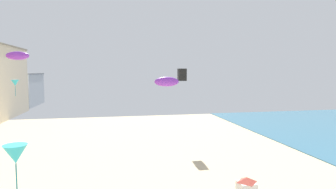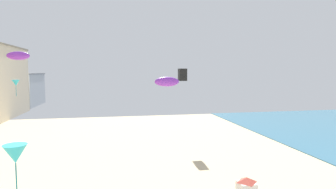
% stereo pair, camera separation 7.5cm
% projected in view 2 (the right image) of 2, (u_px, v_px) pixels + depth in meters
% --- Properties ---
extents(boardwalk_hotel_distant, '(15.75, 16.90, 9.40)m').
position_uv_depth(boardwalk_hotel_distant, '(9.00, 90.00, 79.69)').
color(boardwalk_hotel_distant, '#ADB7C1').
rests_on(boardwalk_hotel_distant, ground).
extents(lifeguard_stand, '(1.10, 1.10, 2.55)m').
position_uv_depth(lifeguard_stand, '(246.00, 187.00, 18.99)').
color(lifeguard_stand, white).
rests_on(lifeguard_stand, ground).
extents(kite_purple_parafoil, '(2.38, 0.66, 0.92)m').
position_uv_depth(kite_purple_parafoil, '(167.00, 82.00, 26.68)').
color(kite_purple_parafoil, purple).
extents(kite_cyan_delta, '(0.96, 0.96, 2.19)m').
position_uv_depth(kite_cyan_delta, '(16.00, 83.00, 37.28)').
color(kite_cyan_delta, '#2DB7CC').
extents(kite_black_box, '(1.08, 1.08, 1.69)m').
position_uv_depth(kite_black_box, '(182.00, 75.00, 38.48)').
color(kite_black_box, black).
extents(kite_cyan_delta_2, '(1.21, 1.21, 2.75)m').
position_uv_depth(kite_cyan_delta_2, '(15.00, 154.00, 14.50)').
color(kite_cyan_delta_2, '#2DB7CC').
extents(kite_purple_parafoil_2, '(2.59, 0.72, 1.01)m').
position_uv_depth(kite_purple_parafoil_2, '(18.00, 56.00, 33.03)').
color(kite_purple_parafoil_2, purple).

